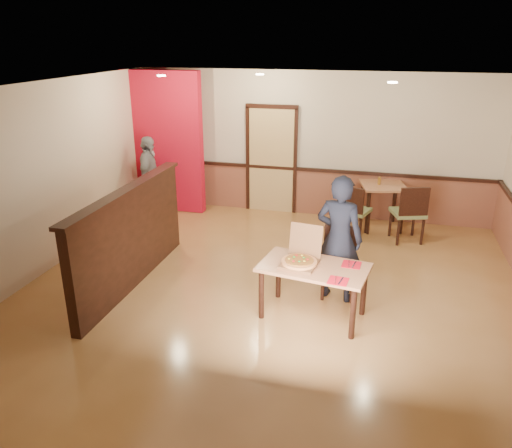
{
  "coord_description": "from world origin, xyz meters",
  "views": [
    {
      "loc": [
        1.38,
        -6.08,
        3.42
      ],
      "look_at": [
        -0.21,
        0.0,
        1.02
      ],
      "focal_mm": 35.0,
      "sensor_mm": 36.0,
      "label": 1
    }
  ],
  "objects_px": {
    "side_chair_left": "(354,209)",
    "pizza_box": "(300,259)",
    "diner_chair": "(339,258)",
    "passerby": "(150,178)",
    "condiment": "(379,181)",
    "main_table": "(314,274)",
    "side_table": "(383,194)",
    "diner": "(339,239)",
    "side_chair_right": "(410,211)"
  },
  "relations": [
    {
      "from": "side_chair_left",
      "to": "condiment",
      "type": "xyz_separation_m",
      "value": [
        0.39,
        0.61,
        0.38
      ]
    },
    {
      "from": "side_chair_left",
      "to": "passerby",
      "type": "height_order",
      "value": "passerby"
    },
    {
      "from": "side_table",
      "to": "side_chair_right",
      "type": "bearing_deg",
      "value": -52.69
    },
    {
      "from": "main_table",
      "to": "passerby",
      "type": "distance_m",
      "value": 4.68
    },
    {
      "from": "diner",
      "to": "pizza_box",
      "type": "height_order",
      "value": "diner"
    },
    {
      "from": "side_table",
      "to": "passerby",
      "type": "height_order",
      "value": "passerby"
    },
    {
      "from": "diner_chair",
      "to": "side_table",
      "type": "xyz_separation_m",
      "value": [
        0.51,
        2.77,
        0.13
      ]
    },
    {
      "from": "passerby",
      "to": "pizza_box",
      "type": "bearing_deg",
      "value": -141.94
    },
    {
      "from": "diner_chair",
      "to": "main_table",
      "type": "bearing_deg",
      "value": -112.76
    },
    {
      "from": "side_table",
      "to": "condiment",
      "type": "relative_size",
      "value": 6.7
    },
    {
      "from": "diner",
      "to": "diner_chair",
      "type": "bearing_deg",
      "value": -79.98
    },
    {
      "from": "main_table",
      "to": "side_chair_right",
      "type": "distance_m",
      "value": 3.13
    },
    {
      "from": "side_chair_right",
      "to": "condiment",
      "type": "distance_m",
      "value": 0.89
    },
    {
      "from": "passerby",
      "to": "side_table",
      "type": "bearing_deg",
      "value": -94.71
    },
    {
      "from": "pizza_box",
      "to": "condiment",
      "type": "distance_m",
      "value": 3.57
    },
    {
      "from": "main_table",
      "to": "diner",
      "type": "xyz_separation_m",
      "value": [
        0.24,
        0.58,
        0.27
      ]
    },
    {
      "from": "side_table",
      "to": "passerby",
      "type": "bearing_deg",
      "value": -172.54
    },
    {
      "from": "diner_chair",
      "to": "pizza_box",
      "type": "relative_size",
      "value": 1.72
    },
    {
      "from": "condiment",
      "to": "pizza_box",
      "type": "bearing_deg",
      "value": -103.88
    },
    {
      "from": "passerby",
      "to": "pizza_box",
      "type": "distance_m",
      "value": 4.52
    },
    {
      "from": "pizza_box",
      "to": "condiment",
      "type": "height_order",
      "value": "pizza_box"
    },
    {
      "from": "diner_chair",
      "to": "side_chair_right",
      "type": "xyz_separation_m",
      "value": [
        0.98,
        2.14,
        0.05
      ]
    },
    {
      "from": "side_chair_right",
      "to": "diner",
      "type": "relative_size",
      "value": 0.59
    },
    {
      "from": "pizza_box",
      "to": "passerby",
      "type": "bearing_deg",
      "value": 148.09
    },
    {
      "from": "main_table",
      "to": "side_chair_left",
      "type": "bearing_deg",
      "value": 93.13
    },
    {
      "from": "side_chair_left",
      "to": "pizza_box",
      "type": "relative_size",
      "value": 1.72
    },
    {
      "from": "main_table",
      "to": "condiment",
      "type": "bearing_deg",
      "value": 87.79
    },
    {
      "from": "main_table",
      "to": "side_chair_left",
      "type": "distance_m",
      "value": 2.89
    },
    {
      "from": "diner_chair",
      "to": "diner",
      "type": "height_order",
      "value": "diner"
    },
    {
      "from": "side_chair_left",
      "to": "side_table",
      "type": "distance_m",
      "value": 0.79
    },
    {
      "from": "side_chair_right",
      "to": "passerby",
      "type": "distance_m",
      "value": 4.89
    },
    {
      "from": "diner_chair",
      "to": "passerby",
      "type": "distance_m",
      "value": 4.48
    },
    {
      "from": "diner_chair",
      "to": "condiment",
      "type": "relative_size",
      "value": 6.89
    },
    {
      "from": "diner",
      "to": "condiment",
      "type": "relative_size",
      "value": 12.58
    },
    {
      "from": "diner_chair",
      "to": "passerby",
      "type": "relative_size",
      "value": 0.59
    },
    {
      "from": "side_chair_right",
      "to": "pizza_box",
      "type": "relative_size",
      "value": 1.86
    },
    {
      "from": "side_chair_left",
      "to": "condiment",
      "type": "bearing_deg",
      "value": -104.11
    },
    {
      "from": "main_table",
      "to": "diner_chair",
      "type": "bearing_deg",
      "value": 79.98
    },
    {
      "from": "main_table",
      "to": "pizza_box",
      "type": "relative_size",
      "value": 2.57
    },
    {
      "from": "side_table",
      "to": "condiment",
      "type": "bearing_deg",
      "value": -172.15
    },
    {
      "from": "side_chair_left",
      "to": "side_chair_right",
      "type": "height_order",
      "value": "side_chair_right"
    },
    {
      "from": "diner_chair",
      "to": "side_chair_right",
      "type": "height_order",
      "value": "side_chair_right"
    },
    {
      "from": "main_table",
      "to": "side_chair_right",
      "type": "xyz_separation_m",
      "value": [
        1.23,
        2.87,
        -0.04
      ]
    },
    {
      "from": "side_table",
      "to": "passerby",
      "type": "distance_m",
      "value": 4.45
    },
    {
      "from": "diner",
      "to": "pizza_box",
      "type": "xyz_separation_m",
      "value": [
        -0.42,
        -0.56,
        -0.1
      ]
    },
    {
      "from": "passerby",
      "to": "condiment",
      "type": "distance_m",
      "value": 4.37
    },
    {
      "from": "diner_chair",
      "to": "side_table",
      "type": "bearing_deg",
      "value": 75.61
    },
    {
      "from": "side_table",
      "to": "side_chair_left",
      "type": "bearing_deg",
      "value": -127.44
    },
    {
      "from": "side_chair_right",
      "to": "side_table",
      "type": "bearing_deg",
      "value": -71.5
    },
    {
      "from": "side_chair_left",
      "to": "passerby",
      "type": "bearing_deg",
      "value": 18.19
    }
  ]
}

